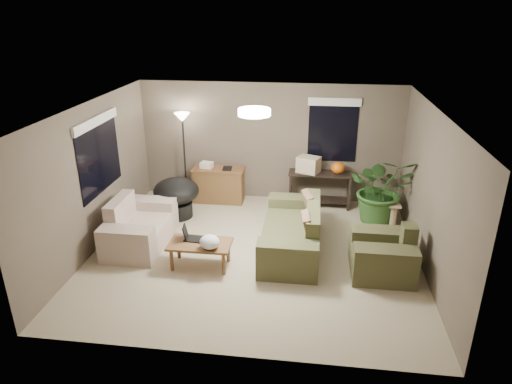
# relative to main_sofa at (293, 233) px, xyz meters

# --- Properties ---
(room_shell) EXTENTS (5.50, 5.50, 5.50)m
(room_shell) POSITION_rel_main_sofa_xyz_m (-0.65, -0.24, 0.96)
(room_shell) COLOR tan
(room_shell) RESTS_ON ground
(main_sofa) EXTENTS (0.95, 2.20, 0.85)m
(main_sofa) POSITION_rel_main_sofa_xyz_m (0.00, 0.00, 0.00)
(main_sofa) COLOR #4D4F2F
(main_sofa) RESTS_ON ground
(throw_pillows) EXTENTS (0.34, 1.38, 0.47)m
(throw_pillows) POSITION_rel_main_sofa_xyz_m (0.26, -0.00, 0.36)
(throw_pillows) COLOR #8C7251
(throw_pillows) RESTS_ON main_sofa
(loveseat) EXTENTS (0.90, 1.60, 0.85)m
(loveseat) POSITION_rel_main_sofa_xyz_m (-2.72, -0.15, 0.00)
(loveseat) COLOR beige
(loveseat) RESTS_ON ground
(armchair) EXTENTS (0.95, 1.00, 0.85)m
(armchair) POSITION_rel_main_sofa_xyz_m (1.44, -0.58, 0.00)
(armchair) COLOR #48492C
(armchair) RESTS_ON ground
(coffee_table) EXTENTS (1.00, 0.55, 0.42)m
(coffee_table) POSITION_rel_main_sofa_xyz_m (-1.46, -0.76, 0.06)
(coffee_table) COLOR brown
(coffee_table) RESTS_ON ground
(laptop) EXTENTS (0.38, 0.26, 0.24)m
(laptop) POSITION_rel_main_sofa_xyz_m (-1.63, -0.66, 0.19)
(laptop) COLOR black
(laptop) RESTS_ON coffee_table
(plastic_bag) EXTENTS (0.41, 0.39, 0.22)m
(plastic_bag) POSITION_rel_main_sofa_xyz_m (-1.26, -0.91, 0.24)
(plastic_bag) COLOR white
(plastic_bag) RESTS_ON coffee_table
(desk) EXTENTS (1.10, 0.50, 0.75)m
(desk) POSITION_rel_main_sofa_xyz_m (-1.70, 1.90, 0.08)
(desk) COLOR brown
(desk) RESTS_ON ground
(desk_papers) EXTENTS (0.69, 0.29, 0.12)m
(desk_papers) POSITION_rel_main_sofa_xyz_m (-1.86, 1.89, 0.51)
(desk_papers) COLOR silver
(desk_papers) RESTS_ON desk
(console_table) EXTENTS (1.30, 0.40, 0.75)m
(console_table) POSITION_rel_main_sofa_xyz_m (0.44, 1.91, 0.14)
(console_table) COLOR black
(console_table) RESTS_ON ground
(pumpkin) EXTENTS (0.37, 0.37, 0.23)m
(pumpkin) POSITION_rel_main_sofa_xyz_m (0.79, 1.91, 0.57)
(pumpkin) COLOR orange
(pumpkin) RESTS_ON console_table
(cardboard_box) EXTENTS (0.53, 0.47, 0.32)m
(cardboard_box) POSITION_rel_main_sofa_xyz_m (0.19, 1.91, 0.62)
(cardboard_box) COLOR beige
(cardboard_box) RESTS_ON console_table
(papasan_chair) EXTENTS (1.18, 1.18, 0.80)m
(papasan_chair) POSITION_rel_main_sofa_xyz_m (-2.37, 1.03, 0.17)
(papasan_chair) COLOR black
(papasan_chair) RESTS_ON ground
(floor_lamp) EXTENTS (0.32, 0.32, 1.91)m
(floor_lamp) POSITION_rel_main_sofa_xyz_m (-2.42, 1.90, 1.30)
(floor_lamp) COLOR black
(floor_lamp) RESTS_ON ground
(ceiling_fixture) EXTENTS (0.50, 0.50, 0.10)m
(ceiling_fixture) POSITION_rel_main_sofa_xyz_m (-0.65, -0.24, 2.15)
(ceiling_fixture) COLOR white
(ceiling_fixture) RESTS_ON room_shell
(houseplant) EXTENTS (1.24, 1.38, 1.07)m
(houseplant) POSITION_rel_main_sofa_xyz_m (1.61, 1.30, 0.24)
(houseplant) COLOR #2D5923
(houseplant) RESTS_ON ground
(cat_scratching_post) EXTENTS (0.32, 0.32, 0.50)m
(cat_scratching_post) POSITION_rel_main_sofa_xyz_m (1.83, 0.99, -0.08)
(cat_scratching_post) COLOR tan
(cat_scratching_post) RESTS_ON ground
(window_left) EXTENTS (0.05, 1.56, 1.33)m
(window_left) POSITION_rel_main_sofa_xyz_m (-3.37, 0.06, 1.49)
(window_left) COLOR black
(window_left) RESTS_ON room_shell
(window_back) EXTENTS (1.06, 0.05, 1.33)m
(window_back) POSITION_rel_main_sofa_xyz_m (0.65, 2.24, 1.49)
(window_back) COLOR black
(window_back) RESTS_ON room_shell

